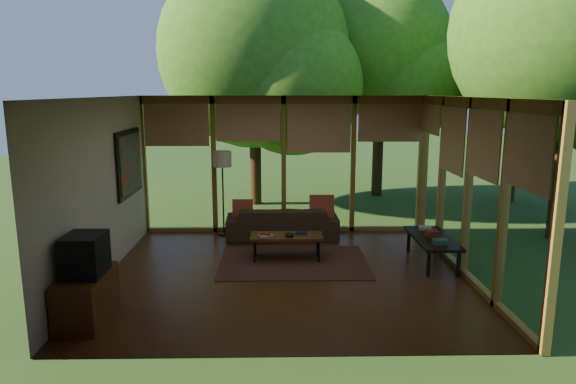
{
  "coord_description": "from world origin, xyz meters",
  "views": [
    {
      "loc": [
        -0.12,
        -7.53,
        2.8
      ],
      "look_at": [
        0.05,
        0.7,
        1.16
      ],
      "focal_mm": 32.0,
      "sensor_mm": 36.0,
      "label": 1
    }
  ],
  "objects_px": {
    "media_cabinet": "(87,297)",
    "television": "(85,255)",
    "sofa": "(282,222)",
    "side_console": "(432,240)",
    "floor_lamp": "(222,164)",
    "coffee_table": "(287,237)"
  },
  "relations": [
    {
      "from": "floor_lamp",
      "to": "coffee_table",
      "type": "xyz_separation_m",
      "value": [
        1.21,
        -1.57,
        -1.01
      ]
    },
    {
      "from": "floor_lamp",
      "to": "side_console",
      "type": "bearing_deg",
      "value": -27.01
    },
    {
      "from": "sofa",
      "to": "coffee_table",
      "type": "distance_m",
      "value": 1.29
    },
    {
      "from": "floor_lamp",
      "to": "coffee_table",
      "type": "bearing_deg",
      "value": -52.33
    },
    {
      "from": "television",
      "to": "side_console",
      "type": "distance_m",
      "value": 5.27
    },
    {
      "from": "floor_lamp",
      "to": "side_console",
      "type": "height_order",
      "value": "floor_lamp"
    },
    {
      "from": "floor_lamp",
      "to": "coffee_table",
      "type": "height_order",
      "value": "floor_lamp"
    },
    {
      "from": "floor_lamp",
      "to": "media_cabinet",
      "type": "bearing_deg",
      "value": -108.42
    },
    {
      "from": "television",
      "to": "side_console",
      "type": "height_order",
      "value": "television"
    },
    {
      "from": "television",
      "to": "media_cabinet",
      "type": "bearing_deg",
      "value": 180.0
    },
    {
      "from": "coffee_table",
      "to": "side_console",
      "type": "distance_m",
      "value": 2.39
    },
    {
      "from": "floor_lamp",
      "to": "sofa",
      "type": "bearing_deg",
      "value": -13.81
    },
    {
      "from": "coffee_table",
      "to": "television",
      "type": "bearing_deg",
      "value": -137.34
    },
    {
      "from": "media_cabinet",
      "to": "side_console",
      "type": "distance_m",
      "value": 5.27
    },
    {
      "from": "coffee_table",
      "to": "floor_lamp",
      "type": "bearing_deg",
      "value": 127.67
    },
    {
      "from": "television",
      "to": "coffee_table",
      "type": "xyz_separation_m",
      "value": [
        2.48,
        2.28,
        -0.46
      ]
    },
    {
      "from": "sofa",
      "to": "side_console",
      "type": "xyz_separation_m",
      "value": [
        2.44,
        -1.55,
        0.1
      ]
    },
    {
      "from": "coffee_table",
      "to": "side_console",
      "type": "xyz_separation_m",
      "value": [
        2.37,
        -0.26,
        0.02
      ]
    },
    {
      "from": "media_cabinet",
      "to": "floor_lamp",
      "type": "bearing_deg",
      "value": 71.58
    },
    {
      "from": "media_cabinet",
      "to": "coffee_table",
      "type": "height_order",
      "value": "media_cabinet"
    },
    {
      "from": "coffee_table",
      "to": "sofa",
      "type": "bearing_deg",
      "value": 92.68
    },
    {
      "from": "media_cabinet",
      "to": "television",
      "type": "height_order",
      "value": "television"
    }
  ]
}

